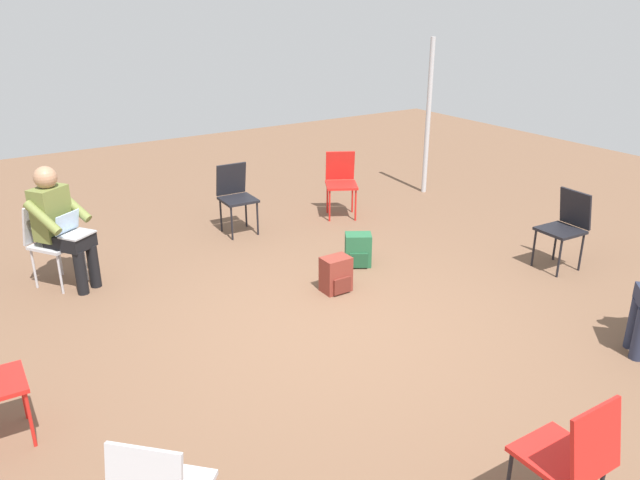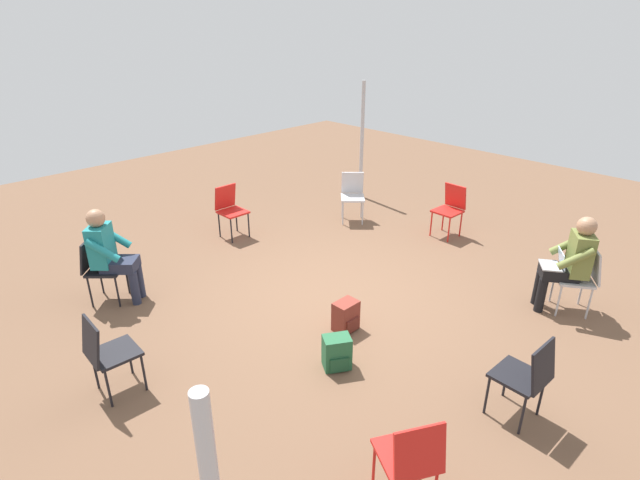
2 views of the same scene
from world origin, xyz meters
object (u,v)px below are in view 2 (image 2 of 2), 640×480
object	(u,v)px
person_in_teal	(110,251)
chair_southwest	(411,457)
chair_northwest	(99,265)
person_with_laptop	(570,259)
backpack_near_laptop_user	(337,354)
chair_northeast	(353,193)
chair_west	(107,351)
chair_east	(450,207)
chair_south	(527,375)
chair_southeast	(582,275)
chair_north	(230,207)
backpack_by_empty_chair	(346,317)

from	to	relation	value
person_in_teal	chair_southwest	bearing A→B (deg)	47.62
chair_northwest	person_with_laptop	distance (m)	5.74
person_in_teal	backpack_near_laptop_user	size ratio (longest dim) A/B	3.44
chair_northeast	backpack_near_laptop_user	distance (m)	4.09
chair_west	person_with_laptop	distance (m)	5.19
backpack_near_laptop_user	chair_west	bearing A→B (deg)	145.52
chair_northwest	chair_east	distance (m)	5.29
chair_east	chair_south	size ratio (longest dim) A/B	1.00
chair_southeast	chair_south	distance (m)	2.24
chair_east	person_with_laptop	bearing A→B (deg)	157.50
chair_northwest	chair_north	xyz separation A→B (m)	(2.35, 0.52, 0.00)
chair_south	chair_north	bearing A→B (deg)	86.22
backpack_by_empty_chair	backpack_near_laptop_user	bearing A→B (deg)	-145.13
chair_southwest	backpack_near_laptop_user	bearing A→B (deg)	90.49
chair_south	person_in_teal	xyz separation A→B (m)	(-1.67, 4.55, 0.20)
chair_south	person_in_teal	size ratio (longest dim) A/B	0.69
chair_southwest	person_in_teal	bearing A→B (deg)	121.89
chair_northeast	chair_southeast	size ratio (longest dim) A/B	1.00
chair_southeast	person_in_teal	world-z (taller)	person_in_teal
chair_north	backpack_near_laptop_user	size ratio (longest dim) A/B	2.36
person_with_laptop	backpack_by_empty_chair	size ratio (longest dim) A/B	3.44
chair_southeast	chair_west	xyz separation A→B (m)	(-4.67, 2.57, 0.00)
chair_southwest	backpack_near_laptop_user	world-z (taller)	chair_southwest
backpack_near_laptop_user	backpack_by_empty_chair	distance (m)	0.69
chair_south	backpack_by_empty_chair	world-z (taller)	chair_south
chair_northeast	chair_northwest	distance (m)	4.30
chair_south	chair_west	size ratio (longest dim) A/B	1.00
chair_southwest	chair_southeast	size ratio (longest dim) A/B	1.00
backpack_by_empty_chair	chair_west	bearing A→B (deg)	160.31
chair_northeast	person_with_laptop	world-z (taller)	person_with_laptop
chair_east	person_in_teal	distance (m)	5.14
chair_northeast	backpack_by_empty_chair	bearing A→B (deg)	86.00
chair_south	chair_northwest	bearing A→B (deg)	113.36
chair_east	person_in_teal	xyz separation A→B (m)	(-4.79, 1.85, 0.20)
chair_southwest	person_in_teal	xyz separation A→B (m)	(-0.22, 4.36, 0.20)
person_in_teal	person_with_laptop	bearing A→B (deg)	87.60
chair_southeast	person_in_teal	bearing A→B (deg)	98.85
chair_west	person_in_teal	world-z (taller)	person_in_teal
chair_southwest	chair_west	bearing A→B (deg)	139.37
chair_southwest	chair_south	xyz separation A→B (m)	(1.44, -0.19, 0.00)
person_with_laptop	backpack_near_laptop_user	bearing A→B (deg)	122.94
chair_northwest	chair_southeast	xyz separation A→B (m)	(4.00, -4.33, 0.00)
chair_northwest	chair_north	size ratio (longest dim) A/B	1.00
chair_southwest	chair_southeast	bearing A→B (deg)	31.22
chair_west	person_in_teal	xyz separation A→B (m)	(0.79, 1.64, 0.20)
chair_northeast	chair_north	distance (m)	2.14
chair_east	chair_west	world-z (taller)	same
person_with_laptop	person_in_teal	bearing A→B (deg)	99.12
chair_northwest	chair_east	bearing A→B (deg)	112.85
chair_southeast	chair_north	world-z (taller)	same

